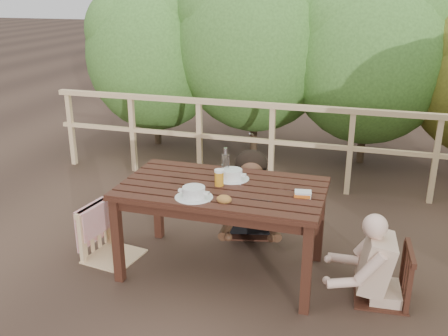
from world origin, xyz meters
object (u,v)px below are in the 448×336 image
(soup_near, at_px, (194,193))
(bread_roll, at_px, (224,199))
(soup_far, at_px, (232,175))
(butter_tub, at_px, (303,195))
(chair_left, at_px, (111,212))
(woman, at_px, (251,166))
(chair_far, at_px, (250,187))
(beer_glass, at_px, (219,178))
(diner_right, at_px, (392,232))
(chair_right, at_px, (386,250))
(table, at_px, (222,230))
(bottle, at_px, (225,164))

(soup_near, height_order, bread_roll, soup_near)
(soup_far, bearing_deg, butter_tub, -18.01)
(chair_left, distance_m, woman, 1.36)
(chair_far, relative_size, soup_near, 3.22)
(butter_tub, bearing_deg, beer_glass, 168.87)
(chair_far, bearing_deg, soup_near, -113.50)
(diner_right, bearing_deg, butter_tub, 84.58)
(chair_left, relative_size, chair_far, 0.95)
(woman, bearing_deg, chair_right, 132.84)
(chair_left, height_order, beer_glass, beer_glass)
(soup_far, bearing_deg, chair_far, 88.60)
(chair_right, relative_size, diner_right, 0.72)
(table, relative_size, chair_right, 1.97)
(chair_left, xyz_separation_m, woman, (1.03, 0.87, 0.22))
(soup_near, bearing_deg, bottle, 76.41)
(chair_right, relative_size, butter_tub, 6.54)
(soup_far, bearing_deg, bread_roll, -81.27)
(chair_far, distance_m, butter_tub, 1.04)
(soup_far, relative_size, beer_glass, 1.91)
(diner_right, xyz_separation_m, soup_near, (-1.46, -0.24, 0.23))
(bread_roll, relative_size, bottle, 0.42)
(soup_far, xyz_separation_m, bread_roll, (0.07, -0.47, -0.01))
(chair_right, xyz_separation_m, bottle, (-1.31, 0.22, 0.48))
(chair_far, xyz_separation_m, soup_near, (-0.18, -1.05, 0.33))
(bread_roll, distance_m, butter_tub, 0.61)
(chair_right, distance_m, bread_roll, 1.27)
(woman, distance_m, soup_far, 0.62)
(table, bearing_deg, woman, 86.59)
(chair_far, height_order, chair_right, chair_far)
(chair_left, bearing_deg, bread_roll, -92.89)
(chair_right, bearing_deg, butter_tub, -95.49)
(woman, bearing_deg, bottle, 69.61)
(table, height_order, chair_right, chair_right)
(chair_far, bearing_deg, soup_far, -104.87)
(soup_far, xyz_separation_m, butter_tub, (0.62, -0.20, -0.02))
(soup_near, bearing_deg, woman, 80.16)
(butter_tub, bearing_deg, soup_far, 153.07)
(woman, distance_m, bottle, 0.65)
(diner_right, bearing_deg, chair_right, 86.02)
(chair_right, relative_size, woman, 0.62)
(chair_far, xyz_separation_m, butter_tub, (0.60, -0.79, 0.31))
(chair_far, height_order, butter_tub, chair_far)
(woman, bearing_deg, soup_near, 66.69)
(table, xyz_separation_m, chair_far, (0.05, 0.76, 0.09))
(chair_left, height_order, diner_right, diner_right)
(chair_left, relative_size, beer_glass, 5.97)
(beer_glass, bearing_deg, woman, 84.79)
(woman, bearing_deg, soup_far, 75.17)
(beer_glass, xyz_separation_m, butter_tub, (0.67, -0.03, -0.05))
(table, xyz_separation_m, bottle, (-0.03, 0.18, 0.51))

